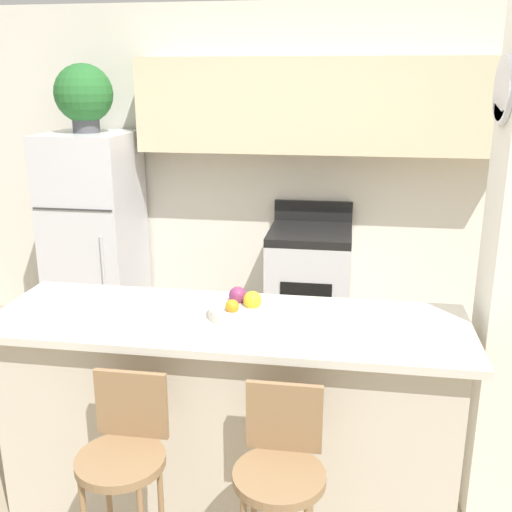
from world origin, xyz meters
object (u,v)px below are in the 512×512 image
at_px(fruit_bowl, 240,308).
at_px(bar_stool_left, 124,459).
at_px(stove_range, 309,286).
at_px(potted_plant_on_fridge, 84,95).
at_px(bar_stool_right, 280,475).
at_px(trash_bin, 155,324).
at_px(refrigerator, 95,236).

bearing_deg(fruit_bowl, bar_stool_left, -121.50).
bearing_deg(stove_range, bar_stool_left, -102.09).
bearing_deg(potted_plant_on_fridge, fruit_bowl, -51.23).
bearing_deg(fruit_bowl, potted_plant_on_fridge, 128.77).
xyz_separation_m(bar_stool_right, potted_plant_on_fridge, (-1.77, 2.45, 1.27)).
bearing_deg(bar_stool_right, trash_bin, 119.09).
relative_size(bar_stool_right, trash_bin, 2.43).
relative_size(bar_stool_left, bar_stool_right, 1.00).
xyz_separation_m(potted_plant_on_fridge, trash_bin, (0.54, -0.25, -1.69)).
relative_size(refrigerator, bar_stool_left, 1.74).
xyz_separation_m(potted_plant_on_fridge, fruit_bowl, (1.51, -1.88, -0.85)).
distance_m(refrigerator, trash_bin, 0.85).
distance_m(fruit_bowl, trash_bin, 2.08).
relative_size(stove_range, potted_plant_on_fridge, 2.14).
height_order(potted_plant_on_fridge, fruit_bowl, potted_plant_on_fridge).
bearing_deg(fruit_bowl, refrigerator, 128.77).
height_order(stove_range, trash_bin, stove_range).
bearing_deg(potted_plant_on_fridge, bar_stool_right, -54.25).
height_order(refrigerator, fruit_bowl, refrigerator).
height_order(refrigerator, bar_stool_left, refrigerator).
relative_size(stove_range, trash_bin, 2.82).
distance_m(bar_stool_right, trash_bin, 2.56).
bearing_deg(bar_stool_left, bar_stool_right, 0.00).
bearing_deg(trash_bin, potted_plant_on_fridge, 155.24).
height_order(potted_plant_on_fridge, trash_bin, potted_plant_on_fridge).
bearing_deg(trash_bin, bar_stool_right, -60.91).
xyz_separation_m(refrigerator, potted_plant_on_fridge, (-0.00, 0.00, 1.08)).
bearing_deg(refrigerator, bar_stool_left, -64.62).
height_order(bar_stool_left, bar_stool_right, same).
relative_size(refrigerator, stove_range, 1.50).
xyz_separation_m(stove_range, fruit_bowl, (-0.18, -1.92, 0.57)).
height_order(bar_stool_left, potted_plant_on_fridge, potted_plant_on_fridge).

